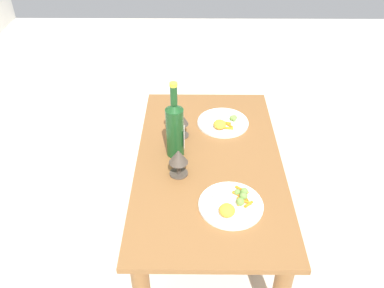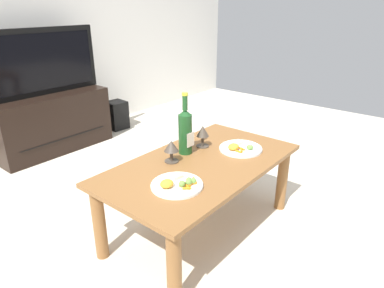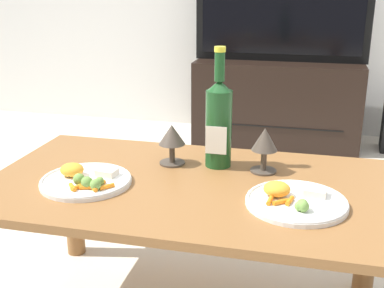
{
  "view_description": "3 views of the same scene",
  "coord_description": "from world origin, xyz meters",
  "px_view_note": "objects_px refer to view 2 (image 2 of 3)",
  "views": [
    {
      "loc": [
        -1.46,
        0.07,
        1.65
      ],
      "look_at": [
        0.01,
        0.08,
        0.55
      ],
      "focal_mm": 37.79,
      "sensor_mm": 36.0,
      "label": 1
    },
    {
      "loc": [
        -1.42,
        -1.09,
        1.32
      ],
      "look_at": [
        -0.01,
        0.06,
        0.56
      ],
      "focal_mm": 32.02,
      "sensor_mm": 36.0,
      "label": 2
    },
    {
      "loc": [
        0.31,
        -1.28,
        1.02
      ],
      "look_at": [
        -0.02,
        0.06,
        0.56
      ],
      "focal_mm": 45.51,
      "sensor_mm": 36.0,
      "label": 3
    }
  ],
  "objects_px": {
    "dining_table": "(201,175)",
    "goblet_left": "(171,147)",
    "wine_bottle": "(185,130)",
    "tv_stand": "(51,122)",
    "goblet_right": "(203,133)",
    "dinner_plate_left": "(177,184)",
    "floor_speaker": "(117,115)",
    "dinner_plate_right": "(240,148)",
    "tv_screen": "(41,62)"
  },
  "relations": [
    {
      "from": "wine_bottle",
      "to": "dinner_plate_left",
      "type": "height_order",
      "value": "wine_bottle"
    },
    {
      "from": "goblet_right",
      "to": "dining_table",
      "type": "bearing_deg",
      "value": -144.18
    },
    {
      "from": "dining_table",
      "to": "goblet_left",
      "type": "xyz_separation_m",
      "value": [
        -0.1,
        0.14,
        0.17
      ]
    },
    {
      "from": "dinner_plate_left",
      "to": "tv_stand",
      "type": "bearing_deg",
      "value": 78.21
    },
    {
      "from": "floor_speaker",
      "to": "goblet_left",
      "type": "bearing_deg",
      "value": -114.96
    },
    {
      "from": "tv_stand",
      "to": "goblet_right",
      "type": "distance_m",
      "value": 1.79
    },
    {
      "from": "goblet_right",
      "to": "dinner_plate_right",
      "type": "bearing_deg",
      "value": -64.24
    },
    {
      "from": "goblet_right",
      "to": "dinner_plate_right",
      "type": "height_order",
      "value": "goblet_right"
    },
    {
      "from": "tv_screen",
      "to": "dinner_plate_right",
      "type": "xyz_separation_m",
      "value": [
        0.18,
        -1.98,
        -0.36
      ]
    },
    {
      "from": "dining_table",
      "to": "wine_bottle",
      "type": "height_order",
      "value": "wine_bottle"
    },
    {
      "from": "floor_speaker",
      "to": "goblet_right",
      "type": "xyz_separation_m",
      "value": [
        -0.69,
        -1.75,
        0.41
      ]
    },
    {
      "from": "dining_table",
      "to": "goblet_right",
      "type": "relative_size",
      "value": 8.63
    },
    {
      "from": "goblet_right",
      "to": "dinner_plate_right",
      "type": "distance_m",
      "value": 0.25
    },
    {
      "from": "dining_table",
      "to": "wine_bottle",
      "type": "xyz_separation_m",
      "value": [
        0.04,
        0.16,
        0.23
      ]
    },
    {
      "from": "floor_speaker",
      "to": "dinner_plate_right",
      "type": "bearing_deg",
      "value": -102.21
    },
    {
      "from": "tv_screen",
      "to": "goblet_left",
      "type": "distance_m",
      "value": 1.8
    },
    {
      "from": "tv_stand",
      "to": "dinner_plate_right",
      "type": "xyz_separation_m",
      "value": [
        0.18,
        -1.98,
        0.21
      ]
    },
    {
      "from": "dining_table",
      "to": "tv_stand",
      "type": "height_order",
      "value": "tv_stand"
    },
    {
      "from": "dinner_plate_right",
      "to": "tv_screen",
      "type": "bearing_deg",
      "value": 95.3
    },
    {
      "from": "tv_stand",
      "to": "tv_screen",
      "type": "relative_size",
      "value": 0.97
    },
    {
      "from": "floor_speaker",
      "to": "tv_stand",
      "type": "bearing_deg",
      "value": -176.5
    },
    {
      "from": "tv_stand",
      "to": "tv_screen",
      "type": "bearing_deg",
      "value": -90.0
    },
    {
      "from": "goblet_left",
      "to": "wine_bottle",
      "type": "bearing_deg",
      "value": 7.74
    },
    {
      "from": "tv_stand",
      "to": "goblet_left",
      "type": "relative_size",
      "value": 8.07
    },
    {
      "from": "tv_screen",
      "to": "floor_speaker",
      "type": "distance_m",
      "value": 1.03
    },
    {
      "from": "dining_table",
      "to": "tv_stand",
      "type": "bearing_deg",
      "value": 86.6
    },
    {
      "from": "tv_screen",
      "to": "dinner_plate_right",
      "type": "distance_m",
      "value": 2.02
    },
    {
      "from": "floor_speaker",
      "to": "goblet_left",
      "type": "xyz_separation_m",
      "value": [
        -0.99,
        -1.75,
        0.4
      ]
    },
    {
      "from": "tv_stand",
      "to": "wine_bottle",
      "type": "height_order",
      "value": "wine_bottle"
    },
    {
      "from": "wine_bottle",
      "to": "dinner_plate_right",
      "type": "relative_size",
      "value": 1.41
    },
    {
      "from": "tv_screen",
      "to": "floor_speaker",
      "type": "height_order",
      "value": "tv_screen"
    },
    {
      "from": "dinner_plate_left",
      "to": "dinner_plate_right",
      "type": "height_order",
      "value": "same"
    },
    {
      "from": "wine_bottle",
      "to": "goblet_right",
      "type": "relative_size",
      "value": 2.68
    },
    {
      "from": "dining_table",
      "to": "dinner_plate_right",
      "type": "height_order",
      "value": "dinner_plate_right"
    },
    {
      "from": "dinner_plate_right",
      "to": "goblet_right",
      "type": "bearing_deg",
      "value": 115.76
    },
    {
      "from": "dinner_plate_right",
      "to": "wine_bottle",
      "type": "bearing_deg",
      "value": 136.7
    },
    {
      "from": "wine_bottle",
      "to": "goblet_left",
      "type": "xyz_separation_m",
      "value": [
        -0.15,
        -0.02,
        -0.06
      ]
    },
    {
      "from": "dining_table",
      "to": "goblet_left",
      "type": "relative_size",
      "value": 9.26
    },
    {
      "from": "dinner_plate_left",
      "to": "dinner_plate_right",
      "type": "distance_m",
      "value": 0.6
    },
    {
      "from": "goblet_left",
      "to": "goblet_right",
      "type": "relative_size",
      "value": 0.93
    },
    {
      "from": "wine_bottle",
      "to": "dinner_plate_left",
      "type": "relative_size",
      "value": 1.43
    },
    {
      "from": "tv_stand",
      "to": "floor_speaker",
      "type": "xyz_separation_m",
      "value": [
        0.77,
        -0.01,
        -0.12
      ]
    },
    {
      "from": "tv_stand",
      "to": "goblet_left",
      "type": "height_order",
      "value": "goblet_left"
    },
    {
      "from": "goblet_left",
      "to": "dinner_plate_left",
      "type": "xyz_separation_m",
      "value": [
        -0.2,
        -0.22,
        -0.08
      ]
    },
    {
      "from": "tv_screen",
      "to": "dining_table",
      "type": "bearing_deg",
      "value": -93.4
    },
    {
      "from": "dining_table",
      "to": "wine_bottle",
      "type": "distance_m",
      "value": 0.28
    },
    {
      "from": "dining_table",
      "to": "dinner_plate_left",
      "type": "relative_size",
      "value": 4.6
    },
    {
      "from": "goblet_right",
      "to": "dinner_plate_left",
      "type": "relative_size",
      "value": 0.53
    },
    {
      "from": "dining_table",
      "to": "floor_speaker",
      "type": "height_order",
      "value": "dining_table"
    },
    {
      "from": "floor_speaker",
      "to": "wine_bottle",
      "type": "relative_size",
      "value": 0.82
    }
  ]
}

